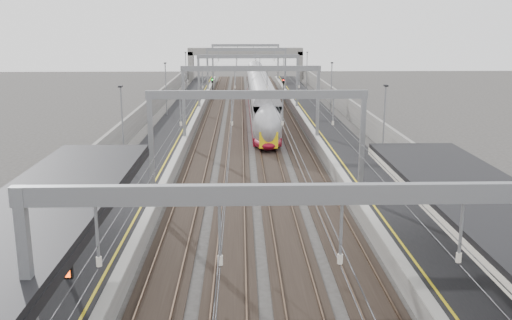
{
  "coord_description": "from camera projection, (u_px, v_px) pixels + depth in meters",
  "views": [
    {
      "loc": [
        -0.96,
        -11.23,
        11.38
      ],
      "look_at": [
        0.0,
        24.54,
        2.81
      ],
      "focal_mm": 40.0,
      "sensor_mm": 36.0,
      "label": 1
    }
  ],
  "objects": [
    {
      "name": "tracks",
      "position": [
        251.0,
        139.0,
        57.32
      ],
      "size": [
        11.4,
        140.0,
        0.2
      ],
      "color": "black",
      "rests_on": "ground"
    },
    {
      "name": "overhead_line",
      "position": [
        249.0,
        73.0,
        62.34
      ],
      "size": [
        13.0,
        140.0,
        6.6
      ],
      "color": "gray",
      "rests_on": "platform_left"
    },
    {
      "name": "overbridge",
      "position": [
        245.0,
        56.0,
        109.57
      ],
      "size": [
        22.0,
        2.2,
        6.9
      ],
      "color": "slate",
      "rests_on": "ground"
    },
    {
      "name": "train",
      "position": [
        260.0,
        99.0,
        72.56
      ],
      "size": [
        2.68,
        48.84,
        4.24
      ],
      "color": "maroon",
      "rests_on": "ground"
    },
    {
      "name": "signal_red_far",
      "position": [
        283.0,
        86.0,
        84.78
      ],
      "size": [
        0.32,
        0.32,
        3.48
      ],
      "color": "black",
      "rests_on": "ground"
    },
    {
      "name": "wall_left",
      "position": [
        138.0,
        125.0,
        56.67
      ],
      "size": [
        0.3,
        120.0,
        3.2
      ],
      "primitive_type": "cube",
      "color": "slate",
      "rests_on": "ground"
    },
    {
      "name": "signal_green",
      "position": [
        212.0,
        85.0,
        85.56
      ],
      "size": [
        0.32,
        0.32,
        3.48
      ],
      "color": "black",
      "rests_on": "ground"
    },
    {
      "name": "platform_right",
      "position": [
        330.0,
        135.0,
        57.43
      ],
      "size": [
        4.0,
        120.0,
        1.0
      ],
      "primitive_type": "cube",
      "color": "black",
      "rests_on": "ground"
    },
    {
      "name": "platform_left",
      "position": [
        171.0,
        135.0,
        57.01
      ],
      "size": [
        4.0,
        120.0,
        1.0
      ],
      "primitive_type": "cube",
      "color": "black",
      "rests_on": "ground"
    },
    {
      "name": "signal_red_near",
      "position": [
        269.0,
        88.0,
        82.2
      ],
      "size": [
        0.32,
        0.32,
        3.48
      ],
      "color": "black",
      "rests_on": "ground"
    },
    {
      "name": "wall_right",
      "position": [
        362.0,
        124.0,
        57.26
      ],
      "size": [
        0.3,
        120.0,
        3.2
      ],
      "primitive_type": "cube",
      "color": "slate",
      "rests_on": "ground"
    }
  ]
}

